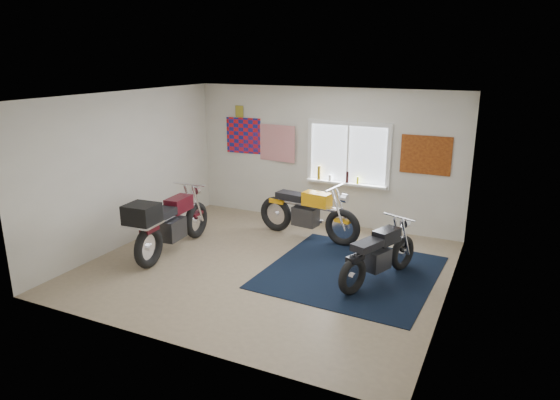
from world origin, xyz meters
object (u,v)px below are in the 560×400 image
at_px(black_chrome_bike, 379,256).
at_px(maroon_tourer, 168,223).
at_px(navy_rug, 351,272).
at_px(yellow_triumph, 308,214).

relative_size(black_chrome_bike, maroon_tourer, 0.80).
bearing_deg(maroon_tourer, navy_rug, -82.15).
distance_m(navy_rug, yellow_triumph, 1.74).
height_order(navy_rug, black_chrome_bike, black_chrome_bike).
distance_m(navy_rug, maroon_tourer, 3.15).
xyz_separation_m(yellow_triumph, maroon_tourer, (-1.81, -1.78, 0.10)).
bearing_deg(black_chrome_bike, yellow_triumph, 73.88).
bearing_deg(black_chrome_bike, maroon_tourer, 119.41).
height_order(yellow_triumph, black_chrome_bike, yellow_triumph).
bearing_deg(black_chrome_bike, navy_rug, 95.62).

